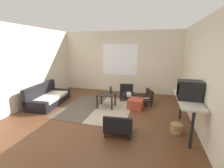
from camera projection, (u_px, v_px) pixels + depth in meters
ground_plane at (96, 119)px, 4.50m from camera, size 7.80×7.80×0.00m
far_wall_with_window at (120, 62)px, 7.06m from camera, size 5.60×0.13×2.70m
side_wall_right at (203, 75)px, 3.78m from camera, size 0.12×6.60×2.70m
side_wall_left at (23, 68)px, 5.16m from camera, size 0.12×6.60×2.70m
area_rug at (97, 108)px, 5.31m from camera, size 2.26×2.31×0.01m
couch at (48, 98)px, 5.63m from camera, size 0.96×1.79×0.73m
coffee_table at (106, 97)px, 5.30m from camera, size 0.59×0.52×0.47m
armchair_by_window at (127, 93)px, 6.20m from camera, size 0.63×0.67×0.56m
armchair_striped_foreground at (118, 126)px, 3.62m from camera, size 0.68×0.60×0.52m
armchair_corner at (145, 98)px, 5.53m from camera, size 0.73×0.73×0.56m
ottoman_orange at (136, 104)px, 5.24m from camera, size 0.54×0.54×0.32m
console_shelf at (187, 102)px, 3.70m from camera, size 0.48×1.55×0.85m
crt_television at (189, 90)px, 3.55m from camera, size 0.49×0.37×0.44m
clay_vase at (185, 89)px, 4.03m from camera, size 0.21×0.21×0.33m
glass_bottle at (111, 90)px, 5.34m from camera, size 0.06×0.06×0.27m
wicker_basket at (176, 128)px, 3.76m from camera, size 0.27×0.27×0.23m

